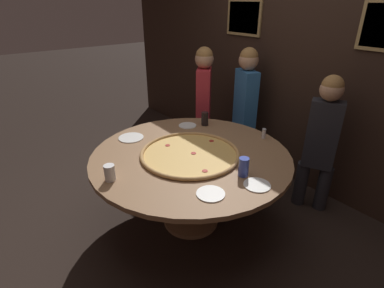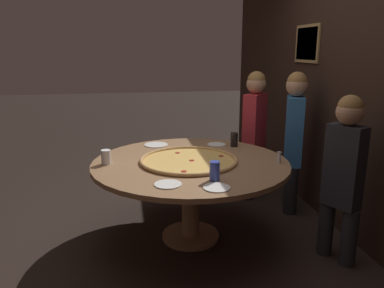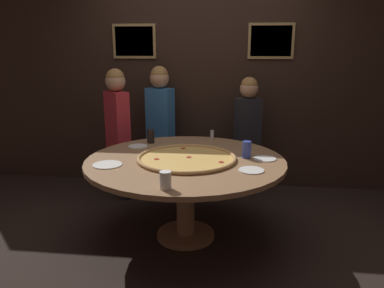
% 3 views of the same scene
% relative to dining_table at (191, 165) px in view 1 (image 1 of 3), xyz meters
% --- Properties ---
extents(ground_plane, '(24.00, 24.00, 0.00)m').
position_rel_dining_table_xyz_m(ground_plane, '(0.00, 0.00, -0.62)').
color(ground_plane, black).
extents(back_wall, '(6.40, 0.08, 2.60)m').
position_rel_dining_table_xyz_m(back_wall, '(0.00, 1.46, 0.68)').
color(back_wall, black).
rests_on(back_wall, ground_plane).
extents(dining_table, '(1.72, 1.72, 0.74)m').
position_rel_dining_table_xyz_m(dining_table, '(0.00, 0.00, 0.00)').
color(dining_table, '#936B47').
rests_on(dining_table, ground_plane).
extents(giant_pizza, '(0.86, 0.86, 0.03)m').
position_rel_dining_table_xyz_m(giant_pizza, '(0.01, -0.02, 0.13)').
color(giant_pizza, '#EAB75B').
rests_on(giant_pizza, dining_table).
extents(drink_cup_centre_back, '(0.08, 0.08, 0.12)m').
position_rel_dining_table_xyz_m(drink_cup_centre_back, '(-0.04, -0.73, 0.18)').
color(drink_cup_centre_back, white).
rests_on(drink_cup_centre_back, dining_table).
extents(drink_cup_far_left, '(0.07, 0.07, 0.14)m').
position_rel_dining_table_xyz_m(drink_cup_far_left, '(-0.42, 0.52, 0.19)').
color(drink_cup_far_left, black).
rests_on(drink_cup_far_left, dining_table).
extents(drink_cup_near_right, '(0.08, 0.08, 0.15)m').
position_rel_dining_table_xyz_m(drink_cup_near_right, '(0.53, 0.09, 0.19)').
color(drink_cup_near_right, '#384CB7').
rests_on(drink_cup_near_right, dining_table).
extents(white_plate_beside_cup, '(0.20, 0.20, 0.01)m').
position_rel_dining_table_xyz_m(white_plate_beside_cup, '(0.56, -0.26, 0.12)').
color(white_plate_beside_cup, white).
rests_on(white_plate_beside_cup, dining_table).
extents(white_plate_right_side, '(0.24, 0.24, 0.01)m').
position_rel_dining_table_xyz_m(white_plate_right_side, '(-0.61, -0.25, 0.12)').
color(white_plate_right_side, white).
rests_on(white_plate_right_side, dining_table).
extents(white_plate_far_back, '(0.19, 0.19, 0.01)m').
position_rel_dining_table_xyz_m(white_plate_far_back, '(-0.52, 0.36, 0.12)').
color(white_plate_far_back, white).
rests_on(white_plate_far_back, dining_table).
extents(white_plate_left_side, '(0.20, 0.20, 0.01)m').
position_rel_dining_table_xyz_m(white_plate_left_side, '(0.68, 0.07, 0.12)').
color(white_plate_left_side, white).
rests_on(white_plate_left_side, dining_table).
extents(condiment_shaker, '(0.04, 0.04, 0.10)m').
position_rel_dining_table_xyz_m(condiment_shaker, '(0.18, 0.74, 0.17)').
color(condiment_shaker, silver).
rests_on(condiment_shaker, dining_table).
extents(diner_far_right, '(0.35, 0.35, 1.46)m').
position_rel_dining_table_xyz_m(diner_far_right, '(-0.88, 0.89, 0.20)').
color(diner_far_right, '#232328').
rests_on(diner_far_right, ground_plane).
extents(diner_far_left, '(0.36, 0.26, 1.36)m').
position_rel_dining_table_xyz_m(diner_far_left, '(0.56, 1.12, 0.15)').
color(diner_far_left, '#232328').
rests_on(diner_far_left, ground_plane).
extents(diner_side_left, '(0.39, 0.26, 1.48)m').
position_rel_dining_table_xyz_m(diner_side_left, '(-0.45, 1.17, 0.21)').
color(diner_side_left, '#232328').
rests_on(diner_side_left, ground_plane).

